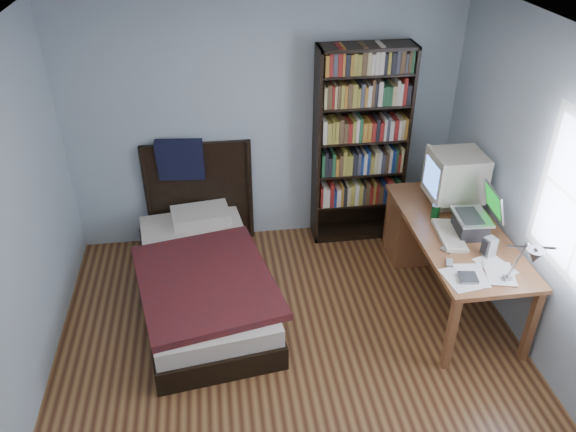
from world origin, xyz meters
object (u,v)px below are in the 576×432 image
Objects in this scene: speaker at (490,247)px; desk at (432,229)px; keyboard at (449,235)px; soda_can at (436,212)px; crt_monitor at (455,176)px; bed at (203,272)px; desk_lamp at (531,258)px; bookshelf at (360,147)px; laptop at (473,222)px.

desk is at bearing 79.45° from speaker.
soda_can is (-0.01, 0.30, 0.05)m from keyboard.
crt_monitor is at bearing 42.77° from soda_can.
bed is (-2.19, -0.15, -0.17)m from desk.
desk is 0.68m from keyboard.
soda_can is at bearing 94.86° from desk_lamp.
bed is at bearing 176.35° from soda_can.
keyboard is 0.23× the size of bookshelf.
speaker is 2.46m from bed.
bookshelf is at bearing 104.30° from desk_lamp.
laptop is 2.39m from bed.
desk_lamp is at bearing -115.98° from speaker.
crt_monitor is at bearing 73.42° from speaker.
speaker is at bearing -66.25° from bookshelf.
desk is 0.86× the size of bookshelf.
bed is (-2.08, 0.43, -0.49)m from keyboard.
crt_monitor reaches higher than speaker.
bookshelf is at bearing 118.84° from laptop.
speaker is (0.11, 0.67, -0.39)m from desk_lamp.
crt_monitor is 3.18× the size of speaker.
laptop reaches higher than speaker.
crt_monitor is 0.38m from soda_can.
bed is at bearing 173.64° from keyboard.
crt_monitor reaches higher than desk.
bed reaches higher than desk.
soda_can is at bearing -64.14° from bookshelf.
speaker is at bearing -89.98° from crt_monitor.
bookshelf is at bearing 132.51° from crt_monitor.
desk_lamp is at bearing -75.70° from bookshelf.
laptop is (-0.00, -0.48, -0.18)m from crt_monitor.
desk is 13.51× the size of soda_can.
desk is 2.93× the size of desk_lamp.
bookshelf is (-0.47, 1.24, 0.26)m from keyboard.
desk is 3.33× the size of crt_monitor.
bookshelf reaches higher than crt_monitor.
speaker is at bearing -83.95° from desk.
soda_can is (-0.21, 0.28, -0.05)m from laptop.
desk is 4.07× the size of laptop.
bed is (-2.06, 0.13, -0.54)m from soda_can.
bed is at bearing 169.83° from laptop.
keyboard is at bearing -172.91° from laptop.
bookshelf is (-0.56, 2.20, -0.20)m from desk_lamp.
desk_lamp reaches higher than keyboard.
keyboard is at bearing -69.28° from bookshelf.
crt_monitor is at bearing 89.41° from laptop.
keyboard is (-0.20, -0.02, -0.10)m from laptop.
laptop is 0.35m from soda_can.
desk_lamp is 0.79m from speaker.
laptop is 1.39m from bookshelf.
soda_can reaches higher than keyboard.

